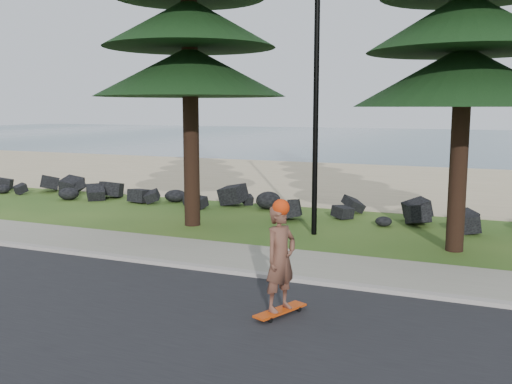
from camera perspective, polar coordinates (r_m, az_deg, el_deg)
ground at (r=12.07m, az=1.31°, el=-7.32°), size 160.00×160.00×0.00m
road at (r=8.28m, az=-10.62°, el=-14.96°), size 160.00×7.00×0.02m
kerb at (r=11.25m, az=-0.39°, el=-8.22°), size 160.00×0.20×0.10m
sidewalk at (r=12.23m, az=1.65°, el=-6.90°), size 160.00×2.00×0.08m
beach_sand at (r=25.87m, az=13.19°, el=0.97°), size 160.00×15.00×0.01m
ocean at (r=62.04m, az=18.95°, el=4.98°), size 160.00×58.00×0.01m
seawall_boulders at (r=17.26m, az=8.16°, el=-2.58°), size 60.00×2.40×1.10m
lamp_post at (r=14.66m, az=6.06°, el=11.76°), size 0.25×0.14×8.14m
skateboarder at (r=8.96m, az=2.47°, el=-6.69°), size 0.61×1.02×1.87m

